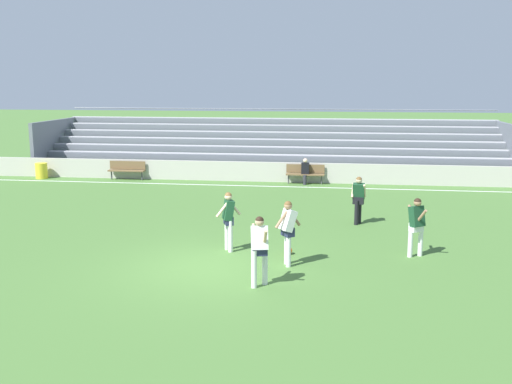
% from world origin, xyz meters
% --- Properties ---
extents(ground_plane, '(160.00, 160.00, 0.00)m').
position_xyz_m(ground_plane, '(0.00, 0.00, 0.00)').
color(ground_plane, '#477033').
extents(field_line_sideline, '(44.00, 0.12, 0.01)m').
position_xyz_m(field_line_sideline, '(0.00, 11.97, 0.00)').
color(field_line_sideline, white).
rests_on(field_line_sideline, ground).
extents(sideline_wall, '(48.00, 0.16, 0.95)m').
position_xyz_m(sideline_wall, '(0.00, 13.22, 0.47)').
color(sideline_wall, '#BCB7AD').
rests_on(sideline_wall, ground).
extents(bleacher_stand, '(24.58, 5.61, 3.22)m').
position_xyz_m(bleacher_stand, '(-0.14, 16.70, 1.40)').
color(bleacher_stand, '#B2B2B7').
rests_on(bleacher_stand, ground).
extents(bench_far_right, '(1.80, 0.40, 0.90)m').
position_xyz_m(bench_far_right, '(1.92, 12.92, 0.55)').
color(bench_far_right, brown).
rests_on(bench_far_right, ground).
extents(bench_near_bin, '(1.80, 0.40, 0.90)m').
position_xyz_m(bench_near_bin, '(-6.84, 12.92, 0.55)').
color(bench_near_bin, brown).
rests_on(bench_near_bin, ground).
extents(trash_bin, '(0.59, 0.59, 0.77)m').
position_xyz_m(trash_bin, '(-11.17, 12.64, 0.39)').
color(trash_bin, yellow).
rests_on(trash_bin, ground).
extents(spectator_seated, '(0.36, 0.42, 1.21)m').
position_xyz_m(spectator_seated, '(1.92, 12.81, 0.70)').
color(spectator_seated, '#2D2D38').
rests_on(spectator_seated, ground).
extents(player_dark_overlapping, '(0.67, 0.49, 1.70)m').
position_xyz_m(player_dark_overlapping, '(0.32, 1.57, 1.02)').
color(player_dark_overlapping, white).
rests_on(player_dark_overlapping, ground).
extents(player_white_dropping_back, '(0.67, 0.53, 1.73)m').
position_xyz_m(player_white_dropping_back, '(2.09, 0.46, 1.03)').
color(player_white_dropping_back, white).
rests_on(player_white_dropping_back, ground).
extents(player_dark_deep_cover, '(0.51, 0.44, 1.62)m').
position_xyz_m(player_dark_deep_cover, '(4.09, 5.25, 0.96)').
color(player_dark_deep_cover, black).
rests_on(player_dark_deep_cover, ground).
extents(player_dark_challenging, '(0.50, 0.73, 1.64)m').
position_xyz_m(player_dark_challenging, '(5.52, 1.72, 0.97)').
color(player_dark_challenging, white).
rests_on(player_dark_challenging, ground).
extents(player_white_on_ball, '(0.46, 0.68, 1.69)m').
position_xyz_m(player_white_on_ball, '(1.57, -1.19, 1.01)').
color(player_white_on_ball, white).
rests_on(player_white_on_ball, ground).
extents(soccer_ball, '(0.22, 0.22, 0.22)m').
position_xyz_m(soccer_ball, '(2.04, 1.44, 0.11)').
color(soccer_ball, orange).
rests_on(soccer_ball, ground).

